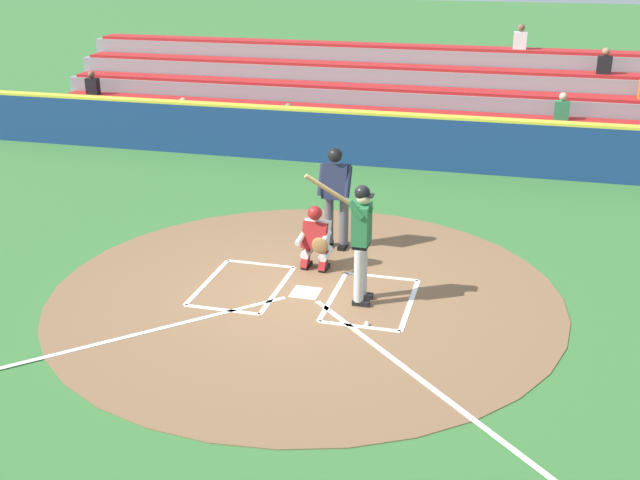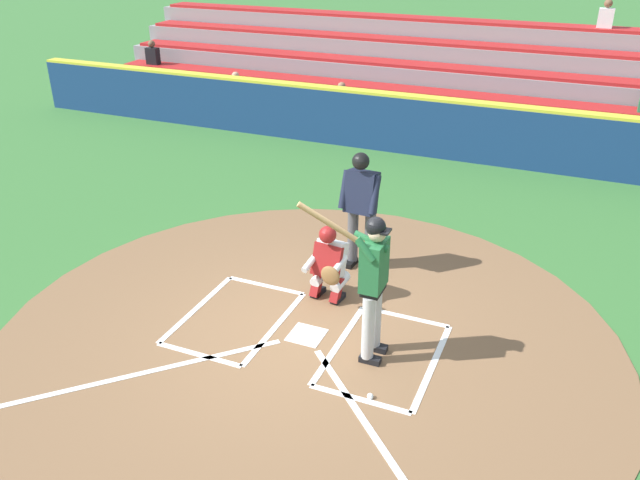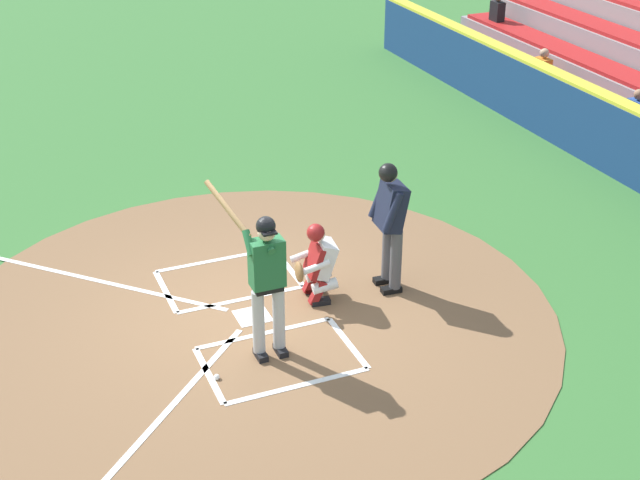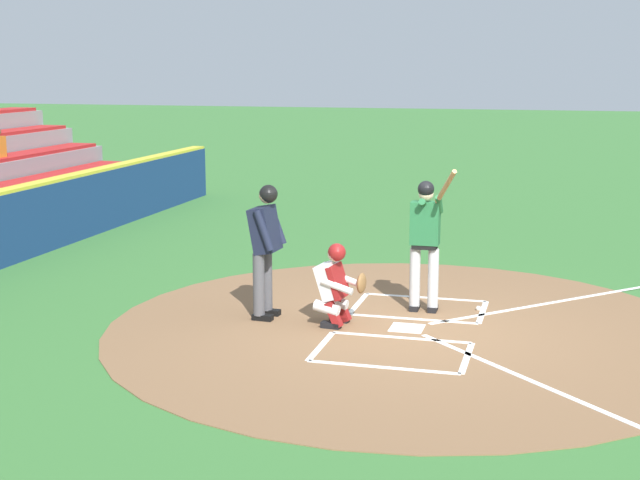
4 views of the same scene
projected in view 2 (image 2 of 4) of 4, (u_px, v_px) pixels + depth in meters
The scene contains 9 objects.
ground_plane at pixel (307, 336), 8.36m from camera, with size 120.00×120.00×0.00m, color #387033.
dirt_circle at pixel (307, 335), 8.36m from camera, with size 8.00×8.00×0.01m, color brown.
home_plate_and_chalk at pixel (276, 375), 7.63m from camera, with size 7.93×4.91×0.01m.
batter at pixel (373, 279), 7.49m from camera, with size 0.92×0.71×2.13m.
catcher at pixel (329, 262), 8.91m from camera, with size 0.59×0.66×1.13m.
plate_umpire at pixel (361, 203), 9.50m from camera, with size 0.60×0.44×1.86m.
baseball at pixel (370, 396), 7.26m from camera, with size 0.07×0.07×0.07m, color white.
backstop_wall at pixel (445, 128), 14.24m from camera, with size 22.00×0.36×1.31m.
bleacher_stand at pixel (475, 87), 16.83m from camera, with size 20.00×4.25×3.00m.
Camera 2 is at (-2.86, 6.30, 4.86)m, focal length 36.51 mm.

